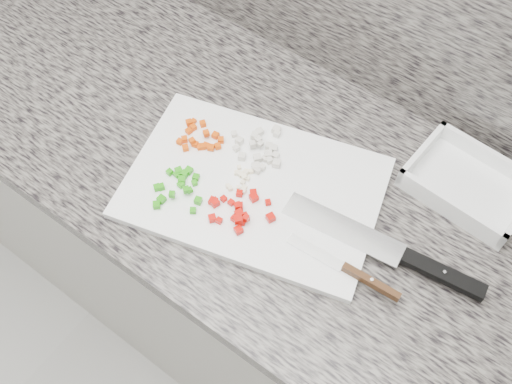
% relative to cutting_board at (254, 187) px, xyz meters
% --- Properties ---
extents(cabinet, '(3.92, 0.62, 0.86)m').
position_rel_cutting_board_xyz_m(cabinet, '(-0.05, 0.06, -0.48)').
color(cabinet, beige).
rests_on(cabinet, ground).
extents(countertop, '(3.96, 0.64, 0.04)m').
position_rel_cutting_board_xyz_m(countertop, '(-0.05, 0.06, -0.03)').
color(countertop, '#68635C').
rests_on(countertop, cabinet).
extents(cutting_board, '(0.54, 0.43, 0.02)m').
position_rel_cutting_board_xyz_m(cutting_board, '(0.00, 0.00, 0.00)').
color(cutting_board, white).
rests_on(cutting_board, countertop).
extents(carrot_pile, '(0.10, 0.08, 0.02)m').
position_rel_cutting_board_xyz_m(carrot_pile, '(-0.15, 0.02, 0.01)').
color(carrot_pile, '#D74704').
rests_on(carrot_pile, cutting_board).
extents(onion_pile, '(0.13, 0.12, 0.02)m').
position_rel_cutting_board_xyz_m(onion_pile, '(-0.03, 0.07, 0.02)').
color(onion_pile, silver).
rests_on(onion_pile, cutting_board).
extents(green_pepper_pile, '(0.10, 0.11, 0.02)m').
position_rel_cutting_board_xyz_m(green_pepper_pile, '(-0.11, -0.09, 0.02)').
color(green_pepper_pile, '#23960D').
rests_on(green_pepper_pile, cutting_board).
extents(red_pepper_pile, '(0.12, 0.10, 0.02)m').
position_rel_cutting_board_xyz_m(red_pepper_pile, '(0.01, -0.07, 0.02)').
color(red_pepper_pile, '#C60A02').
rests_on(red_pepper_pile, cutting_board).
extents(garlic_pile, '(0.05, 0.07, 0.01)m').
position_rel_cutting_board_xyz_m(garlic_pile, '(-0.03, -0.00, 0.01)').
color(garlic_pile, '#F9EAC0').
rests_on(garlic_pile, cutting_board).
extents(chef_knife, '(0.37, 0.08, 0.02)m').
position_rel_cutting_board_xyz_m(chef_knife, '(0.31, 0.03, 0.01)').
color(chef_knife, silver).
rests_on(chef_knife, cutting_board).
extents(paring_knife, '(0.21, 0.03, 0.02)m').
position_rel_cutting_board_xyz_m(paring_knife, '(0.25, -0.05, 0.01)').
color(paring_knife, silver).
rests_on(paring_knife, cutting_board).
extents(tray, '(0.23, 0.18, 0.05)m').
position_rel_cutting_board_xyz_m(tray, '(0.33, 0.24, 0.01)').
color(tray, white).
rests_on(tray, countertop).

